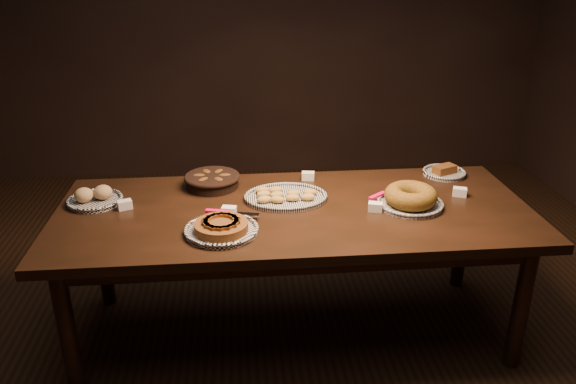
{
  "coord_description": "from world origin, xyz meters",
  "views": [
    {
      "loc": [
        -0.27,
        -2.56,
        1.95
      ],
      "look_at": [
        -0.03,
        0.05,
        0.82
      ],
      "focal_mm": 35.0,
      "sensor_mm": 36.0,
      "label": 1
    }
  ],
  "objects": [
    {
      "name": "buffet_table",
      "position": [
        0.0,
        0.0,
        0.68
      ],
      "size": [
        2.4,
        1.0,
        0.75
      ],
      "color": "black",
      "rests_on": "ground"
    },
    {
      "name": "tent_cards",
      "position": [
        0.05,
        0.08,
        0.77
      ],
      "size": [
        1.83,
        0.51,
        0.04
      ],
      "color": "white",
      "rests_on": "buffet_table"
    },
    {
      "name": "bundt_cake_plate",
      "position": [
        0.59,
        -0.03,
        0.79
      ],
      "size": [
        0.38,
        0.38,
        0.1
      ],
      "rotation": [
        0.0,
        0.0,
        0.27
      ],
      "color": "black",
      "rests_on": "buffet_table"
    },
    {
      "name": "apple_tart_plate",
      "position": [
        -0.36,
        -0.23,
        0.77
      ],
      "size": [
        0.36,
        0.37,
        0.07
      ],
      "rotation": [
        0.0,
        0.0,
        0.21
      ],
      "color": "white",
      "rests_on": "buffet_table"
    },
    {
      "name": "loaf_plate",
      "position": [
        0.92,
        0.38,
        0.77
      ],
      "size": [
        0.25,
        0.25,
        0.06
      ],
      "rotation": [
        0.0,
        0.0,
        0.4
      ],
      "color": "black",
      "rests_on": "buffet_table"
    },
    {
      "name": "bread_roll_plate",
      "position": [
        -1.02,
        0.17,
        0.78
      ],
      "size": [
        0.28,
        0.28,
        0.09
      ],
      "rotation": [
        0.0,
        0.0,
        -0.15
      ],
      "color": "white",
      "rests_on": "buffet_table"
    },
    {
      "name": "ground",
      "position": [
        0.0,
        0.0,
        0.0
      ],
      "size": [
        5.0,
        5.0,
        0.0
      ],
      "primitive_type": "plane",
      "color": "black",
      "rests_on": "ground"
    },
    {
      "name": "croissant_basket",
      "position": [
        -0.42,
        0.32,
        0.79
      ],
      "size": [
        0.36,
        0.36,
        0.08
      ],
      "rotation": [
        0.0,
        0.0,
        -0.34
      ],
      "color": "black",
      "rests_on": "buffet_table"
    },
    {
      "name": "madeleine_platter",
      "position": [
        -0.04,
        0.12,
        0.77
      ],
      "size": [
        0.43,
        0.35,
        0.05
      ],
      "rotation": [
        0.0,
        0.0,
        -0.05
      ],
      "color": "black",
      "rests_on": "buffet_table"
    }
  ]
}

